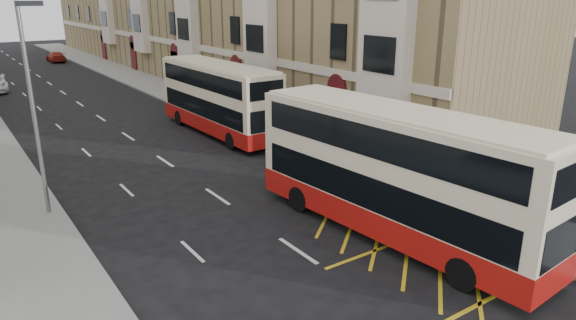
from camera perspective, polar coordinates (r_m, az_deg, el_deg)
ground at (r=15.20m, az=10.26°, el=-15.73°), size 200.00×200.00×0.00m
pavement_right at (r=43.20m, az=-10.51°, el=6.58°), size 4.00×120.00×0.15m
kerb_right at (r=42.45m, az=-12.98°, el=6.23°), size 0.25×120.00×0.15m
kerb_left at (r=39.76m, az=-29.20°, el=3.62°), size 0.25×120.00×0.15m
road_markings at (r=55.18m, az=-24.79°, el=7.60°), size 10.00×110.00×0.01m
terrace_right at (r=59.26m, az=-11.06°, el=16.81°), size 10.75×79.00×15.25m
bus_shelter at (r=20.41m, az=28.40°, el=-2.05°), size 1.65×4.25×2.70m
guard_railing at (r=22.48m, az=11.53°, el=-1.93°), size 0.06×6.56×1.01m
street_lamp_near at (r=21.28m, az=-26.46°, el=6.00°), size 0.93×0.18×8.00m
double_decker_front at (r=18.38m, az=11.75°, el=-1.46°), size 3.56×11.84×4.66m
double_decker_rear at (r=32.16m, az=-7.75°, el=6.79°), size 2.70×11.02×4.38m
pedestrian_near at (r=21.33m, az=21.62°, el=-3.62°), size 0.68×0.53×1.66m
pedestrian_mid at (r=22.49m, az=19.54°, el=-2.30°), size 0.83×0.67×1.65m
pedestrian_far at (r=24.89m, az=10.12°, el=0.34°), size 1.00×0.84×1.61m
car_red at (r=74.13m, az=-24.40°, el=10.42°), size 1.93×4.60×1.33m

